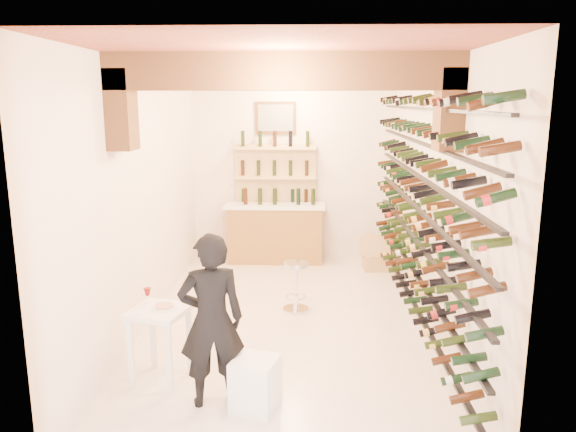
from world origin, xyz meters
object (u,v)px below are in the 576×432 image
object	(u,v)px
tasting_table	(159,322)
back_counter	(275,231)
chrome_barstool	(296,282)
person	(211,320)
crate_lower	(376,262)
wine_rack	(414,202)
white_stool	(255,384)

from	to	relation	value
tasting_table	back_counter	bearing A→B (deg)	92.67
tasting_table	chrome_barstool	distance (m)	2.32
person	crate_lower	xyz separation A→B (m)	(2.01, 4.14, -0.68)
wine_rack	chrome_barstool	world-z (taller)	wine_rack
person	crate_lower	world-z (taller)	person
chrome_barstool	crate_lower	bearing A→B (deg)	54.52
chrome_barstool	crate_lower	size ratio (longest dim) A/B	1.52
white_stool	back_counter	bearing A→B (deg)	91.00
back_counter	tasting_table	distance (m)	4.28
person	chrome_barstool	bearing A→B (deg)	-121.66
person	chrome_barstool	distance (m)	2.46
person	chrome_barstool	xyz separation A→B (m)	(0.71, 2.32, -0.42)
person	wine_rack	bearing A→B (deg)	-152.40
tasting_table	crate_lower	size ratio (longest dim) A/B	2.08
wine_rack	person	size ratio (longest dim) A/B	3.52
wine_rack	person	bearing A→B (deg)	-137.86
white_stool	chrome_barstool	world-z (taller)	chrome_barstool
back_counter	chrome_barstool	xyz separation A→B (m)	(0.40, -2.27, -0.15)
wine_rack	tasting_table	world-z (taller)	wine_rack
back_counter	person	bearing A→B (deg)	-93.91
crate_lower	back_counter	bearing A→B (deg)	165.23
white_stool	chrome_barstool	distance (m)	2.41
wine_rack	back_counter	size ratio (longest dim) A/B	3.35
wine_rack	tasting_table	distance (m)	3.27
tasting_table	person	size ratio (longest dim) A/B	0.56
back_counter	white_stool	xyz separation A→B (m)	(0.08, -4.66, -0.29)
back_counter	white_stool	size ratio (longest dim) A/B	3.57
chrome_barstool	wine_rack	bearing A→B (deg)	-14.70
back_counter	chrome_barstool	distance (m)	2.31
wine_rack	crate_lower	world-z (taller)	wine_rack
person	back_counter	bearing A→B (deg)	-108.46
tasting_table	crate_lower	bearing A→B (deg)	69.96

